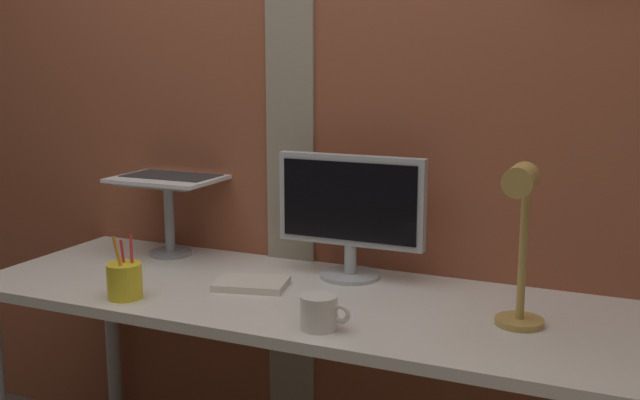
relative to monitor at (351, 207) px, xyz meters
name	(u,v)px	position (x,y,z in m)	size (l,w,h in m)	color
brick_wall_back	(321,73)	(-0.17, 0.18, 0.39)	(3.16, 0.15, 2.65)	brown
desk	(305,319)	(-0.05, -0.20, -0.28)	(1.93, 0.65, 0.73)	silver
monitor	(351,207)	(0.00, 0.00, 0.00)	(0.45, 0.18, 0.37)	#ADB2B7
laptop_stand	(169,205)	(-0.64, 0.00, -0.05)	(0.28, 0.22, 0.25)	gray
laptop	(178,163)	(-0.64, 0.06, 0.09)	(0.34, 0.29, 0.21)	white
desk_lamp	(521,228)	(0.53, -0.26, 0.04)	(0.12, 0.20, 0.41)	tan
pen_cup	(125,280)	(-0.49, -0.43, -0.16)	(0.10, 0.10, 0.18)	yellow
coffee_mug	(320,312)	(0.09, -0.43, -0.17)	(0.13, 0.09, 0.08)	silver
paper_clutter_stack	(251,284)	(-0.22, -0.20, -0.20)	(0.20, 0.14, 0.02)	silver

